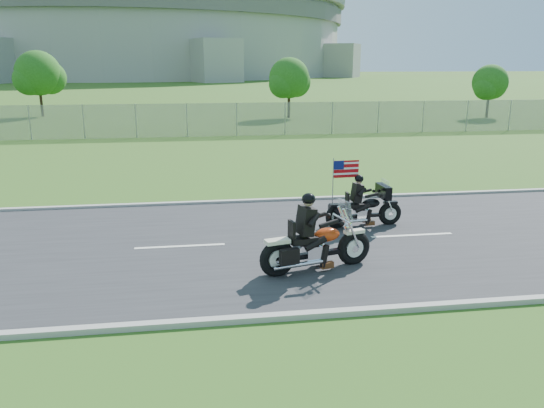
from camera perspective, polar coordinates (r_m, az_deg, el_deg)
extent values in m
plane|color=#39541A|center=(13.38, -1.25, -4.33)|extent=(420.00, 420.00, 0.00)
cube|color=#28282B|center=(13.37, -1.25, -4.25)|extent=(120.00, 8.00, 0.04)
cube|color=#9E9B93|center=(17.22, -2.90, 0.29)|extent=(120.00, 0.18, 0.12)
cube|color=#9E9B93|center=(9.67, 1.74, -11.99)|extent=(120.00, 0.18, 0.12)
cube|color=gray|center=(32.89, -14.43, 8.65)|extent=(60.00, 0.03, 2.00)
cylinder|color=#A3A099|center=(183.54, -14.61, 16.42)|extent=(130.00, 130.00, 20.00)
cylinder|color=#605E5B|center=(183.88, -14.76, 18.60)|extent=(132.00, 132.00, 4.00)
cylinder|color=#A3A099|center=(184.39, -14.89, 20.45)|extent=(134.00, 134.00, 6.00)
cylinder|color=#382316|center=(43.30, 1.83, 10.91)|extent=(0.22, 0.22, 2.52)
sphere|color=#225015|center=(43.20, 1.85, 13.41)|extent=(3.20, 3.20, 3.20)
sphere|color=#225015|center=(43.80, 2.58, 12.95)|extent=(2.40, 2.40, 2.40)
sphere|color=#225015|center=(42.73, 1.18, 12.79)|extent=(2.24, 2.24, 2.24)
cylinder|color=#382316|center=(48.26, -23.60, 10.28)|extent=(0.22, 0.22, 2.80)
sphere|color=#225015|center=(48.18, -23.87, 12.76)|extent=(3.60, 3.60, 3.60)
sphere|color=#225015|center=(48.53, -22.81, 12.40)|extent=(2.70, 2.70, 2.70)
sphere|color=#225015|center=(47.92, -24.68, 12.07)|extent=(2.52, 2.52, 2.52)
cylinder|color=#382316|center=(46.97, 22.20, 9.98)|extent=(0.22, 0.22, 2.24)
sphere|color=#225015|center=(46.88, 22.41, 12.02)|extent=(2.80, 2.80, 2.80)
sphere|color=#225015|center=(47.54, 22.70, 11.63)|extent=(2.10, 2.10, 2.10)
sphere|color=#225015|center=(46.35, 22.04, 11.53)|extent=(1.96, 1.96, 1.96)
torus|color=black|center=(12.06, 8.76, -4.67)|extent=(0.83, 0.38, 0.81)
torus|color=black|center=(11.27, 0.58, -5.92)|extent=(0.83, 0.38, 0.81)
ellipsoid|color=red|center=(11.61, 5.92, -3.30)|extent=(0.68, 0.48, 0.31)
cube|color=black|center=(11.38, 3.38, -3.86)|extent=(0.66, 0.46, 0.13)
cube|color=black|center=(11.27, 3.66, -1.78)|extent=(0.36, 0.49, 0.60)
sphere|color=black|center=(11.16, 3.95, 0.55)|extent=(0.36, 0.36, 0.29)
cube|color=silver|center=(11.66, 7.88, -0.60)|extent=(0.16, 0.50, 0.44)
torus|color=black|center=(15.13, 12.55, -0.99)|extent=(0.68, 0.20, 0.67)
torus|color=black|center=(14.58, 7.02, -1.35)|extent=(0.68, 0.20, 0.67)
ellipsoid|color=black|center=(14.82, 10.61, 0.09)|extent=(0.52, 0.32, 0.25)
cube|color=black|center=(14.66, 8.90, -0.15)|extent=(0.51, 0.30, 0.11)
cube|color=black|center=(14.59, 9.12, 1.20)|extent=(0.24, 0.38, 0.50)
sphere|color=black|center=(14.52, 9.35, 2.70)|extent=(0.26, 0.26, 0.24)
cube|color=black|center=(14.88, 11.90, 1.33)|extent=(0.24, 0.74, 0.36)
cube|color=#B70C11|center=(14.53, 7.97, 3.75)|extent=(0.72, 0.06, 0.47)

